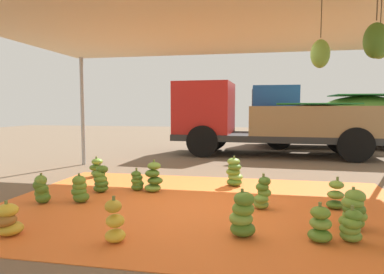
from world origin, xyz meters
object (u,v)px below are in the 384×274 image
(banana_bunch_13, at_px, (97,168))
(cargo_truck_far, at_px, (328,115))
(banana_bunch_0, at_px, (351,227))
(banana_bunch_8, at_px, (234,173))
(banana_bunch_3, at_px, (7,221))
(banana_bunch_9, at_px, (243,215))
(banana_bunch_12, at_px, (336,196))
(banana_bunch_2, at_px, (115,223))
(banana_bunch_7, at_px, (154,178))
(banana_bunch_11, at_px, (80,190))
(banana_bunch_15, at_px, (320,225))
(banana_bunch_6, at_px, (354,210))
(banana_bunch_10, at_px, (41,190))
(cargo_truck_main, at_px, (265,119))
(banana_bunch_1, at_px, (137,181))
(banana_bunch_14, at_px, (101,180))
(banana_bunch_4, at_px, (263,194))

(banana_bunch_13, distance_m, cargo_truck_far, 9.57)
(banana_bunch_0, relative_size, banana_bunch_8, 0.71)
(banana_bunch_3, xyz_separation_m, banana_bunch_9, (2.75, 0.52, 0.07))
(banana_bunch_8, bearing_deg, banana_bunch_12, -38.40)
(banana_bunch_0, bearing_deg, banana_bunch_2, -168.89)
(banana_bunch_8, bearing_deg, banana_bunch_7, -151.44)
(banana_bunch_11, xyz_separation_m, banana_bunch_15, (3.53, -0.97, -0.02))
(banana_bunch_7, distance_m, banana_bunch_13, 1.99)
(cargo_truck_far, bearing_deg, banana_bunch_2, -111.82)
(banana_bunch_6, xyz_separation_m, cargo_truck_far, (1.49, 9.65, 1.02))
(banana_bunch_7, height_order, banana_bunch_13, banana_bunch_7)
(banana_bunch_10, bearing_deg, cargo_truck_main, 61.35)
(banana_bunch_0, height_order, banana_bunch_10, banana_bunch_10)
(banana_bunch_1, distance_m, banana_bunch_2, 2.47)
(banana_bunch_2, bearing_deg, banana_bunch_6, 19.61)
(banana_bunch_2, bearing_deg, banana_bunch_10, 145.03)
(banana_bunch_7, xyz_separation_m, banana_bunch_10, (-1.53, -1.08, -0.03))
(banana_bunch_1, distance_m, banana_bunch_3, 2.55)
(banana_bunch_3, bearing_deg, banana_bunch_6, 14.28)
(banana_bunch_7, xyz_separation_m, banana_bunch_8, (1.41, 0.77, 0.00))
(banana_bunch_11, relative_size, cargo_truck_main, 0.07)
(banana_bunch_0, xyz_separation_m, banana_bunch_10, (-4.44, 0.75, 0.04))
(banana_bunch_2, xyz_separation_m, banana_bunch_7, (-0.28, 2.35, 0.03))
(banana_bunch_15, xyz_separation_m, cargo_truck_far, (1.97, 10.17, 1.07))
(cargo_truck_main, bearing_deg, banana_bunch_12, -81.12)
(banana_bunch_0, bearing_deg, banana_bunch_7, 147.89)
(banana_bunch_1, bearing_deg, cargo_truck_main, 66.26)
(banana_bunch_2, bearing_deg, banana_bunch_13, 119.54)
(banana_bunch_12, height_order, banana_bunch_14, banana_bunch_14)
(banana_bunch_9, bearing_deg, banana_bunch_2, -162.01)
(cargo_truck_main, bearing_deg, banana_bunch_6, -81.93)
(banana_bunch_3, relative_size, cargo_truck_main, 0.07)
(banana_bunch_0, distance_m, banana_bunch_9, 1.22)
(banana_bunch_2, bearing_deg, banana_bunch_12, 33.83)
(banana_bunch_15, relative_size, cargo_truck_main, 0.07)
(banana_bunch_1, xyz_separation_m, banana_bunch_2, (0.61, -2.39, 0.05))
(banana_bunch_9, xyz_separation_m, banana_bunch_12, (1.33, 1.38, -0.05))
(banana_bunch_13, bearing_deg, banana_bunch_14, -60.71)
(banana_bunch_11, height_order, banana_bunch_15, banana_bunch_11)
(banana_bunch_6, height_order, banana_bunch_14, banana_bunch_14)
(banana_bunch_7, height_order, banana_bunch_14, banana_bunch_7)
(banana_bunch_9, relative_size, banana_bunch_12, 1.16)
(banana_bunch_6, height_order, cargo_truck_far, cargo_truck_far)
(banana_bunch_2, relative_size, banana_bunch_11, 1.12)
(banana_bunch_3, relative_size, banana_bunch_4, 0.81)
(banana_bunch_14, bearing_deg, banana_bunch_13, 119.29)
(banana_bunch_11, bearing_deg, banana_bunch_2, -49.23)
(banana_bunch_8, distance_m, banana_bunch_14, 2.54)
(banana_bunch_7, distance_m, banana_bunch_12, 3.07)
(banana_bunch_1, relative_size, banana_bunch_2, 0.78)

